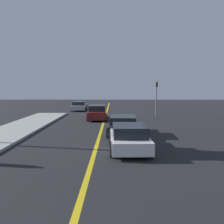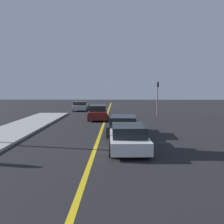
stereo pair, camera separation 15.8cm
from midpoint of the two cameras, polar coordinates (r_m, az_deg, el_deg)
The scene contains 6 objects.
road_center_line at distance 18.93m, azimuth -2.01°, elevation -3.72°, with size 0.20×60.00×0.01m.
car_near_right_lane at distance 12.33m, azimuth 4.16°, elevation -5.95°, with size 2.03×3.93×1.29m.
car_ahead_center at distance 16.48m, azimuth 2.81°, elevation -3.04°, with size 2.12×4.24×1.23m.
car_far_distant at distance 24.09m, azimuth -3.05°, elevation -0.10°, with size 2.03×4.56×1.38m.
car_parked_left_lot at distance 33.44m, azimuth -7.05°, elevation 1.38°, with size 2.07×4.51×1.19m.
traffic_light at distance 26.85m, azimuth 10.53°, elevation 3.87°, with size 0.18×0.40×3.66m.
Camera 2 is at (1.09, -0.64, 3.13)m, focal length 40.00 mm.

